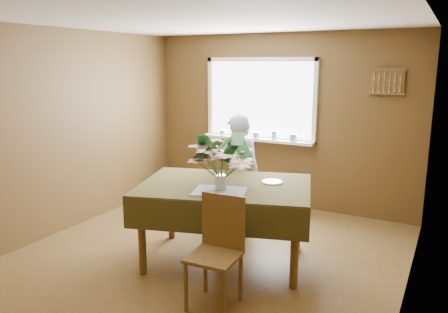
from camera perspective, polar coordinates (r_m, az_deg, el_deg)
The scene contains 14 objects.
floor at distance 4.80m, azimuth -3.20°, elevation -13.61°, with size 4.50×4.50×0.00m, color brown.
ceiling at distance 4.34m, azimuth -3.60°, elevation 17.65°, with size 4.50×4.50×0.00m, color white.
wall_back at distance 6.40m, azimuth 7.23°, elevation 4.58°, with size 4.00×4.00×0.00m, color brown.
wall_left at distance 5.69m, azimuth -20.83°, elevation 2.94°, with size 4.50×4.50×0.00m, color brown.
wall_right at distance 3.78m, azimuth 23.43°, elevation -1.60°, with size 4.50×4.50×0.00m, color brown.
window_assembly at distance 6.45m, azimuth 4.65°, elevation 5.62°, with size 1.72×0.20×1.22m.
spoon_rack at distance 5.95m, azimuth 20.57°, elevation 9.15°, with size 0.44×0.05×0.33m.
dining_table at distance 4.57m, azimuth 0.12°, elevation -4.89°, with size 2.02×1.66×0.86m.
chair_far at distance 5.47m, azimuth 1.28°, elevation -4.23°, with size 0.58×0.58×1.00m.
chair_near at distance 3.87m, azimuth -0.79°, elevation -11.58°, with size 0.43×0.43×0.96m.
seated_woman at distance 5.33m, azimuth 1.77°, elevation -2.39°, with size 0.54×0.36×1.49m, color white.
flower_bouquet at distance 4.26m, azimuth -0.44°, elevation 0.03°, with size 0.61×0.61×0.52m.
side_plate at distance 4.62m, azimuth 6.34°, elevation -3.31°, with size 0.22×0.22×0.01m, color white.
table_knife at distance 4.25m, azimuth 1.86°, elevation -4.61°, with size 0.02×0.23×0.00m, color silver.
Camera 1 is at (2.27, -3.68, 2.08)m, focal length 35.00 mm.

